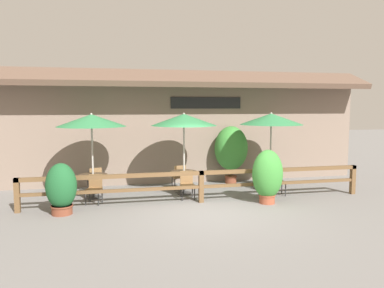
# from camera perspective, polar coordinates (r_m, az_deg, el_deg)

# --- Properties ---
(ground_plane) EXTENTS (60.00, 60.00, 0.00)m
(ground_plane) POSITION_cam_1_polar(r_m,az_deg,el_deg) (10.41, 2.79, -10.30)
(ground_plane) COLOR slate
(building_facade) EXTENTS (14.28, 1.49, 4.23)m
(building_facade) POSITION_cam_1_polar(r_m,az_deg,el_deg) (14.02, -1.53, 2.88)
(building_facade) COLOR gray
(building_facade) RESTS_ON ground
(patio_railing) EXTENTS (10.40, 0.14, 0.95)m
(patio_railing) POSITION_cam_1_polar(r_m,az_deg,el_deg) (11.23, 1.40, -5.43)
(patio_railing) COLOR brown
(patio_railing) RESTS_ON ground
(patio_umbrella_near) EXTENTS (2.14, 2.14, 2.67)m
(patio_umbrella_near) POSITION_cam_1_polar(r_m,az_deg,el_deg) (11.98, -15.07, 3.47)
(patio_umbrella_near) COLOR #B7B2A8
(patio_umbrella_near) RESTS_ON ground
(dining_table_near) EXTENTS (0.90, 0.90, 0.74)m
(dining_table_near) POSITION_cam_1_polar(r_m,az_deg,el_deg) (12.19, -14.84, -5.23)
(dining_table_near) COLOR #4C3826
(dining_table_near) RESTS_ON ground
(chair_near_streetside) EXTENTS (0.51, 0.51, 0.85)m
(chair_near_streetside) POSITION_cam_1_polar(r_m,az_deg,el_deg) (11.53, -14.65, -6.43)
(chair_near_streetside) COLOR olive
(chair_near_streetside) RESTS_ON ground
(chair_near_wallside) EXTENTS (0.51, 0.51, 0.85)m
(chair_near_wallside) POSITION_cam_1_polar(r_m,az_deg,el_deg) (12.90, -14.56, -5.12)
(chair_near_wallside) COLOR olive
(chair_near_wallside) RESTS_ON ground
(patio_umbrella_middle) EXTENTS (2.14, 2.14, 2.67)m
(patio_umbrella_middle) POSITION_cam_1_polar(r_m,az_deg,el_deg) (12.14, -1.24, 3.70)
(patio_umbrella_middle) COLOR #B7B2A8
(patio_umbrella_middle) RESTS_ON ground
(dining_table_middle) EXTENTS (0.90, 0.90, 0.74)m
(dining_table_middle) POSITION_cam_1_polar(r_m,az_deg,el_deg) (12.35, -1.23, -4.89)
(dining_table_middle) COLOR #4C3826
(dining_table_middle) RESTS_ON ground
(chair_middle_streetside) EXTENTS (0.44, 0.44, 0.85)m
(chair_middle_streetside) POSITION_cam_1_polar(r_m,az_deg,el_deg) (11.74, -0.75, -6.01)
(chair_middle_streetside) COLOR olive
(chair_middle_streetside) RESTS_ON ground
(chair_middle_wallside) EXTENTS (0.45, 0.45, 0.85)m
(chair_middle_wallside) POSITION_cam_1_polar(r_m,az_deg,el_deg) (12.99, -1.97, -4.86)
(chair_middle_wallside) COLOR olive
(chair_middle_wallside) RESTS_ON ground
(patio_umbrella_far) EXTENTS (2.14, 2.14, 2.67)m
(patio_umbrella_far) POSITION_cam_1_polar(r_m,az_deg,el_deg) (13.03, 11.98, 3.72)
(patio_umbrella_far) COLOR #B7B2A8
(patio_umbrella_far) RESTS_ON ground
(dining_table_far) EXTENTS (0.90, 0.90, 0.74)m
(dining_table_far) POSITION_cam_1_polar(r_m,az_deg,el_deg) (13.22, 11.81, -4.30)
(dining_table_far) COLOR #4C3826
(dining_table_far) RESTS_ON ground
(chair_far_streetside) EXTENTS (0.47, 0.47, 0.85)m
(chair_far_streetside) POSITION_cam_1_polar(r_m,az_deg,el_deg) (12.55, 12.90, -5.39)
(chair_far_streetside) COLOR olive
(chair_far_streetside) RESTS_ON ground
(chair_far_wallside) EXTENTS (0.48, 0.48, 0.85)m
(chair_far_wallside) POSITION_cam_1_polar(r_m,az_deg,el_deg) (13.93, 10.71, -4.23)
(chair_far_wallside) COLOR olive
(chair_far_wallside) RESTS_ON ground
(potted_plant_corner_fern) EXTENTS (0.91, 0.82, 1.61)m
(potted_plant_corner_fern) POSITION_cam_1_polar(r_m,az_deg,el_deg) (11.32, 11.43, -4.72)
(potted_plant_corner_fern) COLOR #9E4C33
(potted_plant_corner_fern) RESTS_ON ground
(potted_plant_small_flowering) EXTENTS (0.81, 0.73, 1.38)m
(potted_plant_small_flowering) POSITION_cam_1_polar(r_m,az_deg,el_deg) (10.60, -19.30, -6.41)
(potted_plant_small_flowering) COLOR brown
(potted_plant_small_flowering) RESTS_ON ground
(potted_plant_broad_leaf) EXTENTS (1.25, 1.12, 2.14)m
(potted_plant_broad_leaf) POSITION_cam_1_polar(r_m,az_deg,el_deg) (13.99, 5.98, -0.76)
(potted_plant_broad_leaf) COLOR brown
(potted_plant_broad_leaf) RESTS_ON ground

